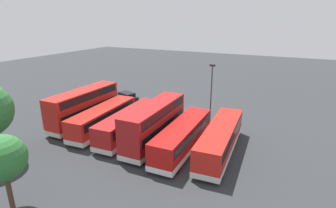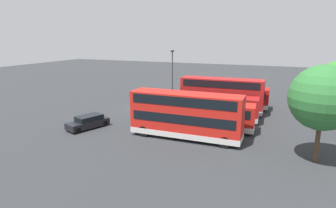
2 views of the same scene
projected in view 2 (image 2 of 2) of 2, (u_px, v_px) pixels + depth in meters
ground_plane at (143, 108)px, 39.72m from camera, size 140.00×140.00×0.00m
bus_single_deck_near_end at (224, 91)px, 43.87m from camera, size 3.39×12.11×2.95m
bus_single_deck_second at (227, 96)px, 40.16m from camera, size 2.97×11.44×2.95m
bus_double_decker_third at (221, 94)px, 36.95m from camera, size 2.88×10.69×4.55m
bus_single_deck_fourth at (209, 106)px, 34.11m from camera, size 3.28×11.66×2.95m
bus_single_deck_fifth at (202, 114)px, 30.65m from camera, size 3.35×11.15×2.95m
bus_double_decker_sixth at (186, 114)px, 27.47m from camera, size 2.76×11.02×4.55m
car_hatchback_silver at (88, 122)px, 30.94m from camera, size 4.90×3.21×1.43m
lamp_post_tall at (172, 72)px, 42.83m from camera, size 0.70×0.30×7.84m
tree_leftmost at (335, 73)px, 47.86m from camera, size 4.08×4.08×5.82m
tree_midright at (323, 98)px, 21.58m from camera, size 5.08×5.08×7.79m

